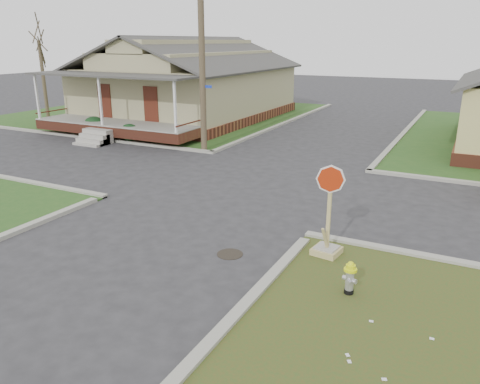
% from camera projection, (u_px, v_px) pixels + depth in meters
% --- Properties ---
extents(ground, '(120.00, 120.00, 0.00)m').
position_uv_depth(ground, '(168.00, 231.00, 12.81)').
color(ground, '#29282A').
rests_on(ground, ground).
extents(verge_far_left, '(19.00, 19.00, 0.05)m').
position_uv_depth(verge_far_left, '(165.00, 113.00, 33.66)').
color(verge_far_left, '#244B1B').
rests_on(verge_far_left, ground).
extents(curbs, '(80.00, 40.00, 0.12)m').
position_uv_depth(curbs, '(248.00, 184.00, 17.05)').
color(curbs, gray).
rests_on(curbs, ground).
extents(manhole, '(0.64, 0.64, 0.01)m').
position_uv_depth(manhole, '(230.00, 254.00, 11.43)').
color(manhole, black).
rests_on(manhole, ground).
extents(corner_house, '(10.10, 15.50, 5.30)m').
position_uv_depth(corner_house, '(189.00, 84.00, 30.56)').
color(corner_house, brown).
rests_on(corner_house, ground).
extents(utility_pole, '(1.80, 0.28, 9.00)m').
position_uv_depth(utility_pole, '(202.00, 48.00, 20.73)').
color(utility_pole, '#423526').
rests_on(utility_pole, ground).
extents(tree_far_left, '(0.22, 0.22, 4.90)m').
position_uv_depth(tree_far_left, '(44.00, 81.00, 29.96)').
color(tree_far_left, '#423526').
rests_on(tree_far_left, verge_far_left).
extents(fire_hydrant, '(0.27, 0.27, 0.72)m').
position_uv_depth(fire_hydrant, '(350.00, 276.00, 9.46)').
color(fire_hydrant, black).
rests_on(fire_hydrant, ground).
extents(stop_sign, '(0.63, 0.62, 2.23)m').
position_uv_depth(stop_sign, '(327.00, 235.00, 11.20)').
color(stop_sign, tan).
rests_on(stop_sign, ground).
extents(hedge_left, '(1.36, 1.12, 1.04)m').
position_uv_depth(hedge_left, '(94.00, 126.00, 25.47)').
color(hedge_left, black).
rests_on(hedge_left, verge_far_left).
extents(hedge_right, '(1.26, 1.03, 0.96)m').
position_uv_depth(hedge_right, '(130.00, 132.00, 23.86)').
color(hedge_right, black).
rests_on(hedge_right, verge_far_left).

